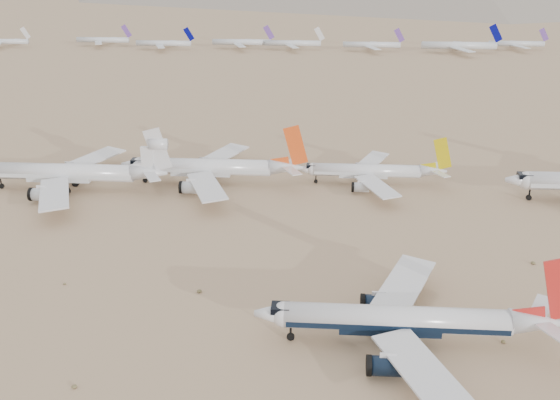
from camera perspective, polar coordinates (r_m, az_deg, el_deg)
name	(u,v)px	position (r m, az deg, el deg)	size (l,w,h in m)	color
ground	(360,342)	(109.73, 7.29, -12.79)	(7000.00, 7000.00, 0.00)	#9B7A5A
main_airliner	(410,320)	(107.79, 11.78, -10.72)	(50.13, 48.96, 17.69)	silver
row2_gold_tail	(373,171)	(176.60, 8.46, 2.63)	(40.18, 39.30, 14.31)	silver
row2_orange_tail	(212,168)	(175.68, -6.19, 2.97)	(49.69, 48.61, 17.73)	silver
row2_white_trijet	(74,172)	(178.98, -18.32, 2.43)	(52.04, 50.86, 18.44)	silver
distant_storage_row	(432,44)	(418.17, 13.69, 13.67)	(672.45, 59.94, 15.68)	silver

